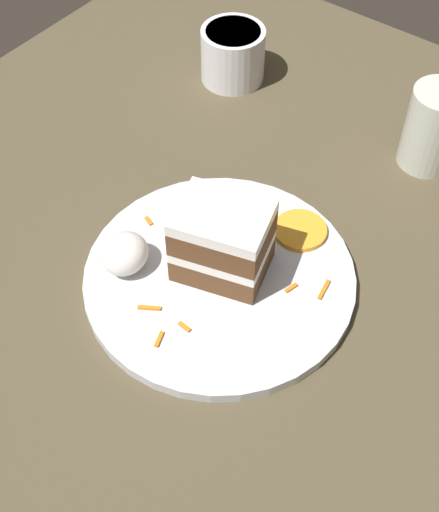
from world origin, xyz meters
name	(u,v)px	position (x,y,z in m)	size (l,w,h in m)	color
ground_plane	(241,279)	(0.00, 0.00, 0.00)	(6.00, 6.00, 0.00)	black
dining_table	(241,273)	(0.00, 0.00, 0.01)	(1.02, 1.00, 0.02)	#4C422D
plate	(219,278)	(0.03, -0.01, 0.03)	(0.29, 0.29, 0.01)	silver
cake_slice	(222,241)	(0.02, -0.01, 0.08)	(0.10, 0.11, 0.09)	brown
cream_dollop	(125,254)	(0.08, -0.09, 0.05)	(0.05, 0.05, 0.04)	white
orange_garnish	(300,230)	(-0.07, 0.03, 0.04)	(0.06, 0.06, 0.01)	orange
carrot_shreds_scatter	(226,266)	(0.02, -0.01, 0.03)	(0.21, 0.22, 0.00)	orange
drinking_glass	(432,133)	(-0.27, 0.08, 0.06)	(0.07, 0.07, 0.10)	beige
coffee_mug	(233,53)	(-0.27, -0.21, 0.06)	(0.09, 0.09, 0.07)	white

